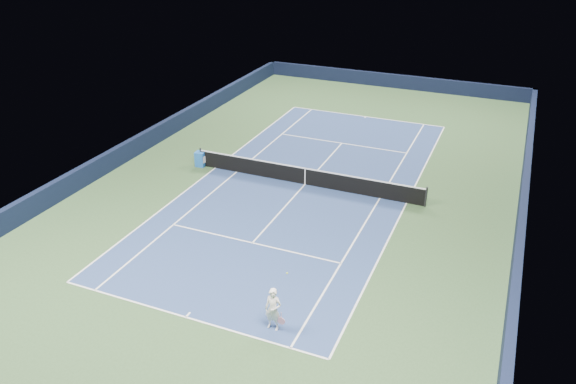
% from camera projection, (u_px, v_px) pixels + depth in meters
% --- Properties ---
extents(ground, '(40.00, 40.00, 0.00)m').
position_uv_depth(ground, '(305.00, 184.00, 30.08)').
color(ground, '#2F4B29').
rests_on(ground, ground).
extents(wall_far, '(22.00, 0.35, 1.10)m').
position_uv_depth(wall_far, '(393.00, 81.00, 46.12)').
color(wall_far, black).
rests_on(wall_far, ground).
extents(wall_right, '(0.35, 40.00, 1.10)m').
position_uv_depth(wall_right, '(522.00, 214.00, 26.07)').
color(wall_right, '#111833').
rests_on(wall_right, ground).
extents(wall_left, '(0.35, 40.00, 1.10)m').
position_uv_depth(wall_left, '(137.00, 145.00, 33.58)').
color(wall_left, black).
rests_on(wall_left, ground).
extents(court_surface, '(10.97, 23.77, 0.01)m').
position_uv_depth(court_surface, '(305.00, 184.00, 30.07)').
color(court_surface, navy).
rests_on(court_surface, ground).
extents(baseline_far, '(10.97, 0.08, 0.00)m').
position_uv_depth(baseline_far, '(366.00, 117.00, 39.84)').
color(baseline_far, white).
rests_on(baseline_far, ground).
extents(baseline_near, '(10.97, 0.08, 0.00)m').
position_uv_depth(baseline_near, '(186.00, 317.00, 20.31)').
color(baseline_near, white).
rests_on(baseline_near, ground).
extents(sideline_doubles_right, '(0.08, 23.77, 0.00)m').
position_uv_depth(sideline_doubles_right, '(407.00, 203.00, 28.17)').
color(sideline_doubles_right, white).
rests_on(sideline_doubles_right, ground).
extents(sideline_doubles_left, '(0.08, 23.77, 0.00)m').
position_uv_depth(sideline_doubles_left, '(215.00, 168.00, 31.97)').
color(sideline_doubles_left, white).
rests_on(sideline_doubles_left, ground).
extents(sideline_singles_right, '(0.08, 23.77, 0.00)m').
position_uv_depth(sideline_singles_right, '(380.00, 198.00, 28.65)').
color(sideline_singles_right, white).
rests_on(sideline_singles_right, ground).
extents(sideline_singles_left, '(0.08, 23.77, 0.00)m').
position_uv_depth(sideline_singles_left, '(237.00, 172.00, 31.50)').
color(sideline_singles_left, white).
rests_on(sideline_singles_left, ground).
extents(service_line_far, '(8.23, 0.08, 0.00)m').
position_uv_depth(service_line_far, '(342.00, 143.00, 35.33)').
color(service_line_far, white).
rests_on(service_line_far, ground).
extents(service_line_near, '(8.23, 0.08, 0.00)m').
position_uv_depth(service_line_near, '(252.00, 243.00, 24.81)').
color(service_line_near, white).
rests_on(service_line_near, ground).
extents(center_service_line, '(0.08, 12.80, 0.00)m').
position_uv_depth(center_service_line, '(305.00, 184.00, 30.07)').
color(center_service_line, white).
rests_on(center_service_line, ground).
extents(center_mark_far, '(0.08, 0.30, 0.00)m').
position_uv_depth(center_mark_far, '(365.00, 117.00, 39.71)').
color(center_mark_far, white).
rests_on(center_mark_far, ground).
extents(center_mark_near, '(0.08, 0.30, 0.00)m').
position_uv_depth(center_mark_near, '(188.00, 315.00, 20.43)').
color(center_mark_near, white).
rests_on(center_mark_near, ground).
extents(tennis_net, '(12.90, 0.10, 1.07)m').
position_uv_depth(tennis_net, '(305.00, 176.00, 29.85)').
color(tennis_net, black).
rests_on(tennis_net, ground).
extents(sponsor_cube, '(0.60, 0.52, 0.87)m').
position_uv_depth(sponsor_cube, '(200.00, 159.00, 32.04)').
color(sponsor_cube, blue).
rests_on(sponsor_cube, ground).
extents(tennis_player, '(0.77, 1.23, 1.75)m').
position_uv_depth(tennis_player, '(273.00, 309.00, 19.42)').
color(tennis_player, white).
rests_on(tennis_player, ground).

